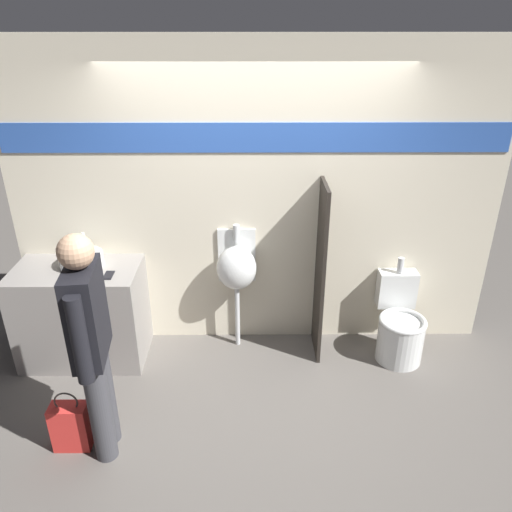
{
  "coord_description": "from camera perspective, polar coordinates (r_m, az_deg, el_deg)",
  "views": [
    {
      "loc": [
        -0.03,
        -3.47,
        2.82
      ],
      "look_at": [
        0.0,
        0.17,
        1.05
      ],
      "focal_mm": 35.0,
      "sensor_mm": 36.0,
      "label": 1
    }
  ],
  "objects": [
    {
      "name": "shopping_bag",
      "position": [
        3.96,
        -20.39,
        -17.74
      ],
      "size": [
        0.26,
        0.14,
        0.49
      ],
      "color": "red",
      "rests_on": "ground_plane"
    },
    {
      "name": "ground_plane",
      "position": [
        4.48,
        0.02,
        -13.15
      ],
      "size": [
        16.0,
        16.0,
        0.0
      ],
      "primitive_type": "plane",
      "color": "#5B5651"
    },
    {
      "name": "sink_basin",
      "position": [
        4.48,
        -19.31,
        -0.41
      ],
      "size": [
        0.36,
        0.36,
        0.25
      ],
      "color": "silver",
      "rests_on": "sink_counter"
    },
    {
      "name": "sink_counter",
      "position": [
        4.68,
        -19.22,
        -6.24
      ],
      "size": [
        1.07,
        0.61,
        0.88
      ],
      "color": "gray",
      "rests_on": "ground_plane"
    },
    {
      "name": "cell_phone",
      "position": [
        4.27,
        -16.49,
        -2.12
      ],
      "size": [
        0.07,
        0.14,
        0.01
      ],
      "color": "black",
      "rests_on": "sink_counter"
    },
    {
      "name": "divider_near_counter",
      "position": [
        4.36,
        7.34,
        -1.89
      ],
      "size": [
        0.03,
        0.44,
        1.6
      ],
      "color": "#28231E",
      "rests_on": "ground_plane"
    },
    {
      "name": "display_wall",
      "position": [
        4.33,
        -0.04,
        6.19
      ],
      "size": [
        4.23,
        0.07,
        2.7
      ],
      "color": "beige",
      "rests_on": "ground_plane"
    },
    {
      "name": "urinal_near_counter",
      "position": [
        4.41,
        -2.24,
        -1.36
      ],
      "size": [
        0.35,
        0.28,
        1.18
      ],
      "color": "silver",
      "rests_on": "ground_plane"
    },
    {
      "name": "person_in_vest",
      "position": [
        3.43,
        -18.32,
        -9.21
      ],
      "size": [
        0.23,
        0.58,
        1.67
      ],
      "rotation": [
        0.0,
        0.0,
        1.68
      ],
      "color": "#3D3D42",
      "rests_on": "ground_plane"
    },
    {
      "name": "toilet",
      "position": [
        4.69,
        16.07,
        -7.87
      ],
      "size": [
        0.42,
        0.58,
        0.89
      ],
      "color": "silver",
      "rests_on": "ground_plane"
    }
  ]
}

